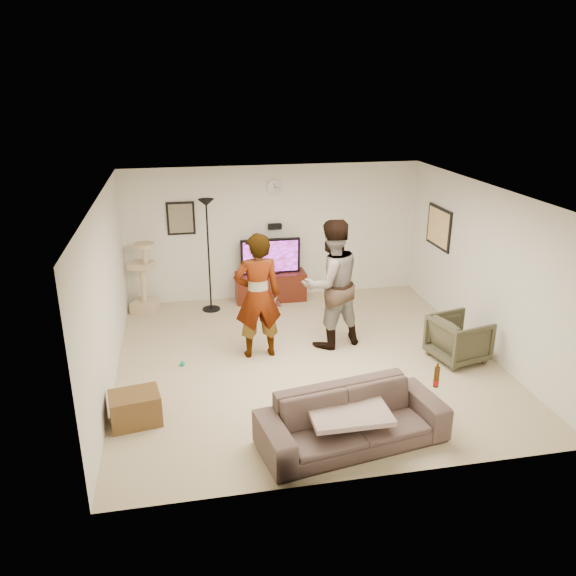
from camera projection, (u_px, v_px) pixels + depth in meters
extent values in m
cube|color=#C7B286|center=(306.00, 360.00, 8.48)|extent=(5.50, 5.50, 0.02)
cube|color=silver|center=(308.00, 192.00, 7.61)|extent=(5.50, 5.50, 0.02)
cube|color=white|center=(274.00, 232.00, 10.58)|extent=(5.50, 0.04, 2.50)
cube|color=white|center=(370.00, 373.00, 5.51)|extent=(5.50, 0.04, 2.50)
cube|color=white|center=(106.00, 294.00, 7.55)|extent=(0.04, 5.50, 2.50)
cube|color=white|center=(485.00, 269.00, 8.54)|extent=(0.04, 5.50, 2.50)
cylinder|color=white|center=(274.00, 187.00, 10.26)|extent=(0.26, 0.04, 0.26)
cube|color=black|center=(275.00, 226.00, 10.48)|extent=(0.25, 0.10, 0.10)
cube|color=#706B56|center=(181.00, 218.00, 10.14)|extent=(0.42, 0.03, 0.52)
cube|color=#EDBB76|center=(439.00, 227.00, 9.93)|extent=(0.03, 0.78, 0.62)
cube|color=#41160C|center=(271.00, 286.00, 10.67)|extent=(1.30, 0.45, 0.54)
cube|color=silver|center=(270.00, 306.00, 10.37)|extent=(0.40, 0.30, 0.07)
cube|color=black|center=(270.00, 256.00, 10.46)|extent=(1.10, 0.08, 0.66)
cube|color=#BA2BF9|center=(271.00, 257.00, 10.42)|extent=(1.02, 0.01, 0.58)
cylinder|color=black|center=(209.00, 256.00, 9.96)|extent=(0.32, 0.32, 2.03)
cube|color=#C8B08B|center=(143.00, 277.00, 10.02)|extent=(0.53, 0.53, 1.29)
imported|color=#ABABAB|center=(258.00, 296.00, 8.30)|extent=(0.72, 0.49, 1.91)
imported|color=#26597A|center=(331.00, 284.00, 8.63)|extent=(1.15, 1.00, 2.01)
imported|color=#4B3B36|center=(352.00, 419.00, 6.43)|extent=(2.25, 1.19, 0.62)
cube|color=#BF9F94|center=(348.00, 411.00, 6.38)|extent=(0.90, 0.70, 0.06)
cylinder|color=#462707|center=(437.00, 377.00, 6.45)|extent=(0.06, 0.06, 0.25)
imported|color=#3B3928|center=(459.00, 339.00, 8.36)|extent=(0.88, 0.87, 0.68)
cube|color=brown|center=(135.00, 408.00, 6.85)|extent=(0.66, 0.53, 0.39)
sphere|color=#059B7F|center=(183.00, 364.00, 8.27)|extent=(0.07, 0.07, 0.07)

